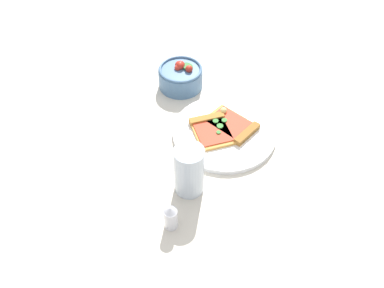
{
  "coord_description": "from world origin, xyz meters",
  "views": [
    {
      "loc": [
        -0.67,
        -0.32,
        0.77
      ],
      "look_at": [
        -0.08,
        0.0,
        0.03
      ],
      "focal_mm": 36.77,
      "sensor_mm": 36.0,
      "label": 1
    }
  ],
  "objects_px": {
    "pizza_slice_far": "(211,129)",
    "soda_glass": "(189,172)",
    "pizza_slice_near": "(233,125)",
    "salad_bowl": "(181,76)",
    "plate": "(224,132)",
    "pepper_shaker": "(171,217)"
  },
  "relations": [
    {
      "from": "plate",
      "to": "soda_glass",
      "type": "height_order",
      "value": "soda_glass"
    },
    {
      "from": "soda_glass",
      "to": "pepper_shaker",
      "type": "xyz_separation_m",
      "value": [
        -0.11,
        -0.02,
        -0.03
      ]
    },
    {
      "from": "pizza_slice_far",
      "to": "soda_glass",
      "type": "relative_size",
      "value": 1.13
    },
    {
      "from": "soda_glass",
      "to": "salad_bowl",
      "type": "bearing_deg",
      "value": 33.13
    },
    {
      "from": "soda_glass",
      "to": "pepper_shaker",
      "type": "height_order",
      "value": "soda_glass"
    },
    {
      "from": "pizza_slice_near",
      "to": "pepper_shaker",
      "type": "distance_m",
      "value": 0.33
    },
    {
      "from": "pizza_slice_far",
      "to": "soda_glass",
      "type": "xyz_separation_m",
      "value": [
        -0.18,
        -0.04,
        0.04
      ]
    },
    {
      "from": "salad_bowl",
      "to": "soda_glass",
      "type": "xyz_separation_m",
      "value": [
        -0.32,
        -0.21,
        0.03
      ]
    },
    {
      "from": "plate",
      "to": "pepper_shaker",
      "type": "distance_m",
      "value": 0.31
    },
    {
      "from": "salad_bowl",
      "to": "pepper_shaker",
      "type": "bearing_deg",
      "value": -152.36
    },
    {
      "from": "pizza_slice_near",
      "to": "salad_bowl",
      "type": "xyz_separation_m",
      "value": [
        0.1,
        0.22,
        0.02
      ]
    },
    {
      "from": "salad_bowl",
      "to": "pepper_shaker",
      "type": "distance_m",
      "value": 0.49
    },
    {
      "from": "pizza_slice_far",
      "to": "pepper_shaker",
      "type": "bearing_deg",
      "value": -170.02
    },
    {
      "from": "pizza_slice_far",
      "to": "salad_bowl",
      "type": "height_order",
      "value": "salad_bowl"
    },
    {
      "from": "plate",
      "to": "pizza_slice_far",
      "type": "relative_size",
      "value": 1.86
    },
    {
      "from": "pizza_slice_far",
      "to": "salad_bowl",
      "type": "xyz_separation_m",
      "value": [
        0.14,
        0.17,
        0.02
      ]
    },
    {
      "from": "plate",
      "to": "soda_glass",
      "type": "distance_m",
      "value": 0.21
    },
    {
      "from": "pizza_slice_near",
      "to": "pizza_slice_far",
      "type": "relative_size",
      "value": 1.0
    },
    {
      "from": "salad_bowl",
      "to": "soda_glass",
      "type": "height_order",
      "value": "soda_glass"
    },
    {
      "from": "pizza_slice_near",
      "to": "salad_bowl",
      "type": "distance_m",
      "value": 0.24
    },
    {
      "from": "pizza_slice_near",
      "to": "plate",
      "type": "bearing_deg",
      "value": 149.27
    },
    {
      "from": "salad_bowl",
      "to": "soda_glass",
      "type": "relative_size",
      "value": 0.99
    }
  ]
}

